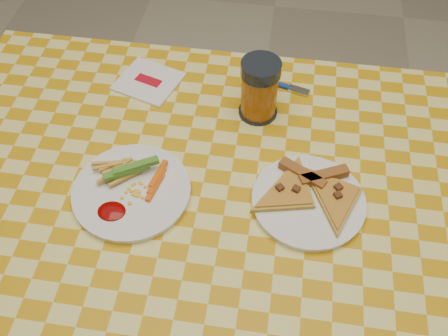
{
  "coord_description": "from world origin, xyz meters",
  "views": [
    {
      "loc": [
        0.08,
        -0.54,
        1.55
      ],
      "look_at": [
        -0.01,
        0.06,
        0.78
      ],
      "focal_mm": 40.0,
      "sensor_mm": 36.0,
      "label": 1
    }
  ],
  "objects": [
    {
      "name": "table",
      "position": [
        0.0,
        0.0,
        0.68
      ],
      "size": [
        1.28,
        0.88,
        0.76
      ],
      "color": "silver",
      "rests_on": "ground"
    },
    {
      "name": "plate_left",
      "position": [
        -0.18,
        -0.01,
        0.76
      ],
      "size": [
        0.26,
        0.26,
        0.01
      ],
      "primitive_type": "cylinder",
      "rotation": [
        0.0,
        0.0,
        0.17
      ],
      "color": "white",
      "rests_on": "table"
    },
    {
      "name": "plate_right",
      "position": [
        0.16,
        0.02,
        0.76
      ],
      "size": [
        0.27,
        0.27,
        0.01
      ],
      "primitive_type": "cylinder",
      "rotation": [
        0.0,
        0.0,
        0.3
      ],
      "color": "white",
      "rests_on": "table"
    },
    {
      "name": "fries_veggies",
      "position": [
        -0.19,
        0.0,
        0.78
      ],
      "size": [
        0.16,
        0.15,
        0.04
      ],
      "color": "#E0CD47",
      "rests_on": "plate_left"
    },
    {
      "name": "pizza_slices",
      "position": [
        0.16,
        0.03,
        0.78
      ],
      "size": [
        0.28,
        0.22,
        0.02
      ],
      "color": "gold",
      "rests_on": "plate_right"
    },
    {
      "name": "drink_glass",
      "position": [
        0.03,
        0.24,
        0.82
      ],
      "size": [
        0.09,
        0.09,
        0.14
      ],
      "color": "black",
      "rests_on": "table"
    },
    {
      "name": "napkin",
      "position": [
        -0.23,
        0.3,
        0.76
      ],
      "size": [
        0.17,
        0.16,
        0.01
      ],
      "rotation": [
        0.0,
        0.0,
        -0.31
      ],
      "color": "white",
      "rests_on": "table"
    },
    {
      "name": "fork",
      "position": [
        0.07,
        0.34,
        0.76
      ],
      "size": [
        0.15,
        0.06,
        0.01
      ],
      "rotation": [
        0.0,
        0.0,
        -0.28
      ],
      "color": "navy",
      "rests_on": "table"
    }
  ]
}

